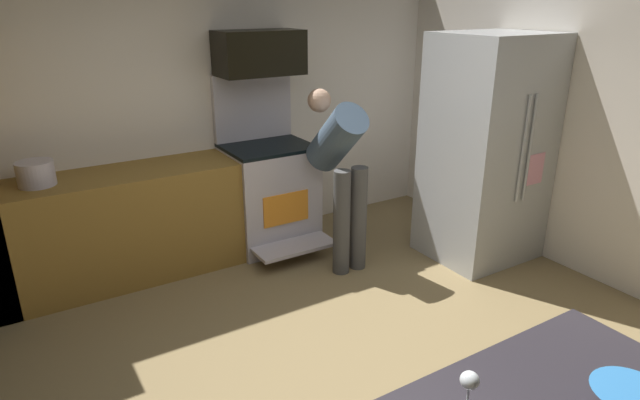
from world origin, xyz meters
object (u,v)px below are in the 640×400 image
(refrigerator, at_px, (486,150))
(wine_glass_mid, at_px, (469,383))
(oven_range, at_px, (269,191))
(stock_pot, at_px, (36,173))
(microwave, at_px, (259,53))
(mixing_bowl_prep, at_px, (629,400))
(person_cook, at_px, (340,165))

(refrigerator, distance_m, wine_glass_mid, 3.17)
(oven_range, xyz_separation_m, stock_pot, (-1.86, 0.01, 0.48))
(wine_glass_mid, bearing_deg, stock_pot, 106.63)
(refrigerator, relative_size, stock_pot, 7.42)
(microwave, distance_m, mixing_bowl_prep, 3.75)
(person_cook, height_order, mixing_bowl_prep, person_cook)
(microwave, xyz_separation_m, wine_glass_mid, (-0.88, -3.36, -0.74))
(microwave, height_order, stock_pot, microwave)
(microwave, relative_size, mixing_bowl_prep, 2.92)
(person_cook, bearing_deg, mixing_bowl_prep, -104.73)
(refrigerator, bearing_deg, oven_range, 141.98)
(oven_range, height_order, refrigerator, refrigerator)
(refrigerator, bearing_deg, mixing_bowl_prep, -129.18)
(oven_range, height_order, stock_pot, oven_range)
(person_cook, xyz_separation_m, wine_glass_mid, (-1.20, -2.57, 0.12))
(refrigerator, height_order, stock_pot, refrigerator)
(oven_range, xyz_separation_m, mixing_bowl_prep, (-0.43, -3.55, 0.42))
(mixing_bowl_prep, relative_size, stock_pot, 0.98)
(stock_pot, bearing_deg, refrigerator, -19.45)
(oven_range, distance_m, microwave, 1.23)
(oven_range, height_order, wine_glass_mid, oven_range)
(oven_range, xyz_separation_m, microwave, (0.00, 0.09, 1.23))
(mixing_bowl_prep, bearing_deg, oven_range, 83.14)
(microwave, bearing_deg, person_cook, -67.55)
(oven_range, bearing_deg, refrigerator, -38.02)
(refrigerator, xyz_separation_m, stock_pot, (-3.36, 1.19, 0.03))
(oven_range, relative_size, person_cook, 1.06)
(microwave, bearing_deg, wine_glass_mid, -104.68)
(person_cook, xyz_separation_m, mixing_bowl_prep, (-0.75, -2.85, 0.05))
(person_cook, distance_m, mixing_bowl_prep, 2.95)
(refrigerator, relative_size, mixing_bowl_prep, 7.61)
(wine_glass_mid, bearing_deg, mixing_bowl_prep, -31.67)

